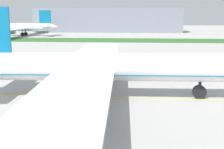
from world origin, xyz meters
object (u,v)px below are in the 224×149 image
object	(u,v)px
airliner_foreground	(94,68)
ground_crew_marshaller_front	(37,119)
service_truck_fuel_bowser	(150,59)
service_truck_baggage_loader	(100,54)
parked_airliner_far_left	(20,27)

from	to	relation	value
airliner_foreground	ground_crew_marshaller_front	bearing A→B (deg)	-111.76
service_truck_fuel_bowser	service_truck_baggage_loader	bearing A→B (deg)	148.86
service_truck_baggage_loader	parked_airliner_far_left	size ratio (longest dim) A/B	0.08
service_truck_fuel_bowser	airliner_foreground	bearing A→B (deg)	-108.68
airliner_foreground	ground_crew_marshaller_front	size ratio (longest dim) A/B	52.85
service_truck_fuel_bowser	ground_crew_marshaller_front	bearing A→B (deg)	-109.60
service_truck_baggage_loader	service_truck_fuel_bowser	distance (m)	18.56
service_truck_baggage_loader	service_truck_fuel_bowser	bearing A→B (deg)	-31.14
airliner_foreground	ground_crew_marshaller_front	xyz separation A→B (m)	(-5.89, -14.74, -4.44)
airliner_foreground	parked_airliner_far_left	distance (m)	150.91
ground_crew_marshaller_front	service_truck_baggage_loader	size ratio (longest dim) A/B	0.27
airliner_foreground	parked_airliner_far_left	size ratio (longest dim) A/B	1.11
airliner_foreground	service_truck_baggage_loader	xyz separation A→B (m)	(-4.00, 44.75, -3.81)
airliner_foreground	service_truck_fuel_bowser	distance (m)	37.30
service_truck_fuel_bowser	parked_airliner_far_left	xyz separation A→B (m)	(-77.62, 100.69, 3.83)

